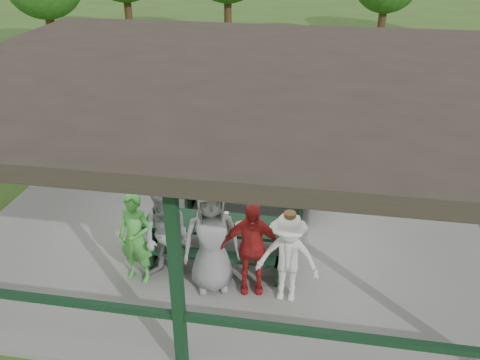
% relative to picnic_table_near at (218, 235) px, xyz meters
% --- Properties ---
extents(ground, '(90.00, 90.00, 0.00)m').
position_rel_picnic_table_near_xyz_m(ground, '(0.03, 1.20, -0.58)').
color(ground, '#355219').
rests_on(ground, ground).
extents(concrete_slab, '(10.00, 8.00, 0.10)m').
position_rel_picnic_table_near_xyz_m(concrete_slab, '(0.03, 1.20, -0.53)').
color(concrete_slab, slate).
rests_on(concrete_slab, ground).
extents(pavilion_structure, '(10.60, 8.60, 3.24)m').
position_rel_picnic_table_near_xyz_m(pavilion_structure, '(0.03, 1.20, 2.59)').
color(pavilion_structure, black).
rests_on(pavilion_structure, concrete_slab).
extents(picnic_table_near, '(2.65, 1.39, 0.75)m').
position_rel_picnic_table_near_xyz_m(picnic_table_near, '(0.00, 0.00, 0.00)').
color(picnic_table_near, black).
rests_on(picnic_table_near, concrete_slab).
extents(picnic_table_far, '(2.75, 1.39, 0.75)m').
position_rel_picnic_table_near_xyz_m(picnic_table_far, '(0.22, 2.00, 0.00)').
color(picnic_table_far, black).
rests_on(picnic_table_far, concrete_slab).
extents(table_setting, '(2.18, 0.45, 0.10)m').
position_rel_picnic_table_near_xyz_m(table_setting, '(-0.01, 0.03, 0.31)').
color(table_setting, white).
rests_on(table_setting, picnic_table_near).
extents(contestant_green, '(0.66, 0.49, 1.68)m').
position_rel_picnic_table_near_xyz_m(contestant_green, '(-1.23, -0.85, 0.36)').
color(contestant_green, green).
rests_on(contestant_green, concrete_slab).
extents(contestant_grey_left, '(1.01, 0.87, 1.78)m').
position_rel_picnic_table_near_xyz_m(contestant_grey_left, '(-0.70, -0.80, 0.41)').
color(contestant_grey_left, gray).
rests_on(contestant_grey_left, concrete_slab).
extents(contestant_grey_mid, '(1.08, 0.87, 1.93)m').
position_rel_picnic_table_near_xyz_m(contestant_grey_mid, '(0.07, -0.83, 0.49)').
color(contestant_grey_mid, gray).
rests_on(contestant_grey_mid, concrete_slab).
extents(contestant_red, '(1.03, 0.55, 1.67)m').
position_rel_picnic_table_near_xyz_m(contestant_red, '(0.73, -0.79, 0.36)').
color(contestant_red, '#A72021').
rests_on(contestant_red, concrete_slab).
extents(contestant_white_fedora, '(1.07, 0.67, 1.64)m').
position_rel_picnic_table_near_xyz_m(contestant_white_fedora, '(1.34, -0.93, 0.32)').
color(contestant_white_fedora, silver).
rests_on(contestant_white_fedora, concrete_slab).
extents(spectator_lblue, '(1.65, 0.89, 1.70)m').
position_rel_picnic_table_near_xyz_m(spectator_lblue, '(-0.16, 2.80, 0.37)').
color(spectator_lblue, '#85B2CD').
rests_on(spectator_lblue, concrete_slab).
extents(spectator_blue, '(0.71, 0.58, 1.68)m').
position_rel_picnic_table_near_xyz_m(spectator_blue, '(-1.63, 3.45, 0.36)').
color(spectator_blue, teal).
rests_on(spectator_blue, concrete_slab).
extents(spectator_grey, '(0.95, 0.82, 1.67)m').
position_rel_picnic_table_near_xyz_m(spectator_grey, '(1.66, 2.70, 0.36)').
color(spectator_grey, '#99999C').
rests_on(spectator_grey, concrete_slab).
extents(pickup_truck, '(6.16, 3.58, 1.61)m').
position_rel_picnic_table_near_xyz_m(pickup_truck, '(1.29, 10.70, 0.23)').
color(pickup_truck, silver).
rests_on(pickup_truck, ground).
extents(farm_trailer, '(4.16, 2.46, 1.45)m').
position_rel_picnic_table_near_xyz_m(farm_trailer, '(-0.83, 8.28, 0.14)').
color(farm_trailer, navy).
rests_on(farm_trailer, ground).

